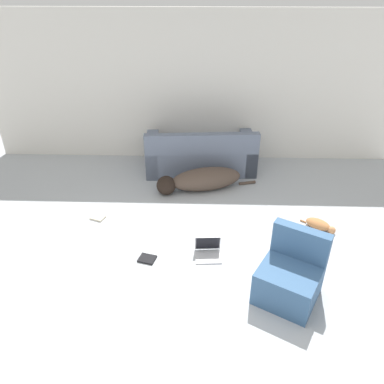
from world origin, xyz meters
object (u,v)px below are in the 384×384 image
couch (201,155)px  side_chair (290,277)px  cat (319,225)px  dog (201,180)px  book_cream (98,218)px  book_black (147,259)px  laptop_open (208,249)px

couch → side_chair: (0.99, -2.97, -0.02)m
cat → side_chair: 1.43m
dog → book_cream: bearing=15.3°
couch → book_black: size_ratio=8.12×
cat → laptop_open: bearing=-120.5°
book_cream → side_chair: size_ratio=0.27×
couch → side_chair: 3.13m
book_cream → book_black: 1.20m
couch → side_chair: size_ratio=2.35×
couch → cat: couch is taller
dog → book_cream: dog is taller
dog → book_black: bearing=54.6°
laptop_open → book_cream: laptop_open is taller
cat → book_black: size_ratio=1.82×
dog → cat: size_ratio=3.80×
couch → laptop_open: couch is taller
dog → couch: bearing=-104.3°
side_chair → cat: bearing=91.7°
couch → book_cream: bearing=43.2°
cat → laptop_open: (-1.53, -0.59, 0.02)m
laptop_open → book_black: size_ratio=1.42×
side_chair → dog: bearing=143.3°
book_black → couch: bearing=75.7°
laptop_open → side_chair: 1.10m
couch → book_cream: (-1.45, -1.58, -0.27)m
cat → book_cream: (-3.11, 0.14, -0.05)m
side_chair → book_black: bearing=-168.3°
cat → laptop_open: size_ratio=1.28×
book_cream → laptop_open: bearing=-24.9°
side_chair → book_cream: bearing=-179.9°
couch → cat: size_ratio=4.45×
cat → side_chair: size_ratio=0.53×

